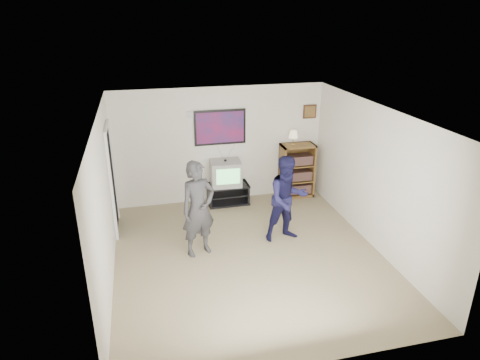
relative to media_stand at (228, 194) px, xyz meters
name	(u,v)px	position (x,y,z in m)	size (l,w,h in m)	color
room_shell	(245,182)	(-0.10, -1.88, 1.03)	(4.51, 5.00, 2.51)	#7B664E
media_stand	(228,194)	(0.00, 0.00, 0.00)	(0.89, 0.49, 0.44)	black
crt_television	(226,173)	(-0.05, 0.00, 0.49)	(0.63, 0.54, 0.54)	#999994
bookshelf	(297,170)	(1.59, 0.05, 0.38)	(0.74, 0.42, 1.21)	brown
table_lamp	(293,138)	(1.46, 0.04, 1.15)	(0.21, 0.21, 0.33)	beige
person_tall	(198,209)	(-0.91, -1.89, 0.62)	(0.61, 0.40, 1.68)	#333335
person_short	(287,199)	(0.72, -1.77, 0.58)	(0.78, 0.61, 1.60)	#17153C
controller_left	(197,183)	(-0.87, -1.67, 1.00)	(0.03, 0.11, 0.03)	white
controller_right	(283,177)	(0.70, -1.54, 0.92)	(0.04, 0.13, 0.04)	white
poster	(220,127)	(-0.10, 0.25, 1.43)	(1.10, 0.03, 0.75)	black
air_vent	(193,115)	(-0.65, 0.25, 1.73)	(0.28, 0.02, 0.14)	white
small_picture	(310,112)	(1.90, 0.25, 1.66)	(0.30, 0.03, 0.30)	#321E10
doorway	(112,180)	(-2.34, -0.63, 0.78)	(0.03, 0.85, 2.00)	black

